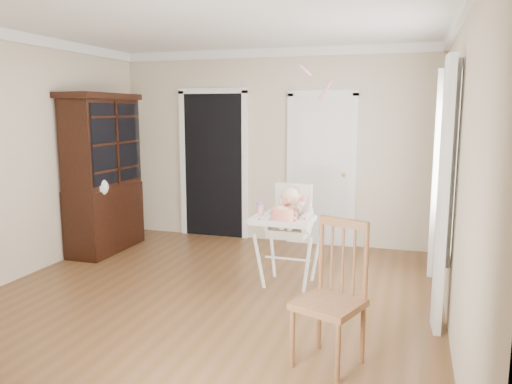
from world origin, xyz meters
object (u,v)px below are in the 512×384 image
(sippy_cup, at_px, (260,208))
(china_cabinet, at_px, (103,173))
(high_chair, at_px, (289,223))
(cake, at_px, (282,215))
(dining_chair, at_px, (331,299))

(sippy_cup, relative_size, china_cabinet, 0.08)
(high_chair, relative_size, china_cabinet, 0.53)
(high_chair, xyz_separation_m, china_cabinet, (-2.66, 0.58, 0.36))
(china_cabinet, bearing_deg, sippy_cup, -15.84)
(sippy_cup, height_order, china_cabinet, china_cabinet)
(cake, distance_m, dining_chair, 1.48)
(sippy_cup, xyz_separation_m, dining_chair, (0.99, -1.47, -0.34))
(cake, distance_m, china_cabinet, 2.81)
(cake, bearing_deg, dining_chair, -61.08)
(high_chair, xyz_separation_m, dining_chair, (0.70, -1.57, -0.18))
(dining_chair, bearing_deg, sippy_cup, 144.64)
(sippy_cup, bearing_deg, cake, -35.77)
(cake, relative_size, sippy_cup, 1.64)
(china_cabinet, bearing_deg, dining_chair, -32.57)
(high_chair, height_order, dining_chair, high_chair)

